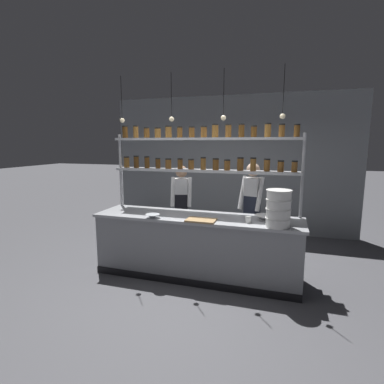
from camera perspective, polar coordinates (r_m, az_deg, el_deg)
ground_plane at (r=4.69m, az=0.91°, el=-15.54°), size 40.00×40.00×0.00m
back_wall at (r=6.81m, az=7.26°, el=5.26°), size 5.43×0.12×3.00m
prep_counter at (r=4.52m, az=0.91°, el=-10.26°), size 3.03×0.76×0.92m
spice_shelf_unit at (r=4.58m, az=2.07°, el=6.93°), size 2.91×0.28×2.25m
chef_left at (r=5.25m, az=-2.00°, el=-2.42°), size 0.41×0.33×1.59m
chef_center at (r=4.86m, az=11.33°, el=-2.91°), size 0.41×0.34×1.67m
container_stack at (r=3.93m, az=16.13°, el=-3.03°), size 0.32×0.32×0.48m
cutting_board at (r=4.11m, az=1.73°, el=-5.38°), size 0.40×0.26×0.02m
prep_bowl_near_left at (r=4.25m, az=13.61°, el=-4.80°), size 0.27×0.27×0.07m
prep_bowl_center_front at (r=4.29m, az=-7.50°, el=-4.59°), size 0.21×0.21×0.06m
serving_cup_front at (r=4.07m, az=10.68°, el=-5.17°), size 0.08×0.08×0.09m
pendant_light_row at (r=4.28m, az=0.82°, el=14.27°), size 2.38×0.07×0.68m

